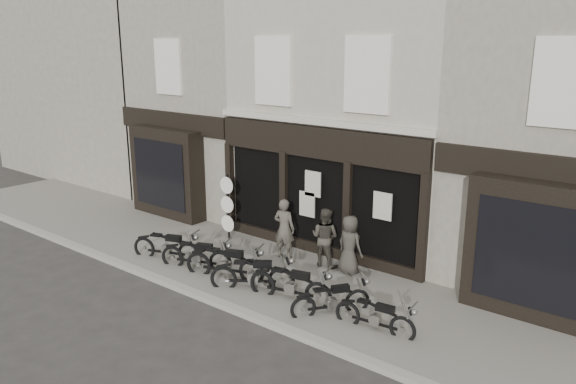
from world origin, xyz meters
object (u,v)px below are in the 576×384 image
Objects in this scene: motorcycle_1 at (197,258)px; advert_sign_post at (228,210)px; man_left at (284,228)px; motorcycle_5 at (332,302)px; motorcycle_3 at (253,277)px; motorcycle_4 at (291,287)px; motorcycle_6 at (376,319)px; motorcycle_2 at (226,266)px; motorcycle_0 at (167,249)px; man_right at (350,245)px; man_centre at (325,237)px.

advert_sign_post reaches higher than motorcycle_1.
motorcycle_5 is at bearing 135.12° from man_left.
motorcycle_4 is (1.15, 0.09, 0.01)m from motorcycle_3.
man_left is (-3.04, 2.02, 0.64)m from motorcycle_5.
motorcycle_1 is 5.67m from motorcycle_6.
motorcycle_4 is at bearing -28.22° from advert_sign_post.
motorcycle_2 is 1.14× the size of motorcycle_3.
man_left is (2.64, 2.18, 0.60)m from motorcycle_0.
motorcycle_6 is 3.20m from man_right.
man_centre is at bearing 178.99° from man_left.
advert_sign_post is at bearing 139.41° from motorcycle_4.
motorcycle_1 is 1.06× the size of motorcycle_3.
motorcycle_3 is 3.54m from motorcycle_6.
man_left reaches higher than motorcycle_0.
motorcycle_1 is 3.61m from man_centre.
motorcycle_0 is 0.94× the size of motorcycle_4.
motorcycle_4 is at bearing 99.05° from man_centre.
motorcycle_3 is (3.34, 0.04, 0.01)m from motorcycle_0.
man_centre is 3.71m from advert_sign_post.
motorcycle_5 is (4.46, 0.09, -0.03)m from motorcycle_1.
man_right is at bearing 58.22° from motorcycle_5.
motorcycle_0 is 4.62m from man_centre.
man_centre is (0.57, 2.36, 0.55)m from motorcycle_3.
advert_sign_post reaches higher than motorcycle_3.
motorcycle_2 is 1.33× the size of man_right.
motorcycle_1 is 4.47m from motorcycle_5.
advert_sign_post is at bearing -4.28° from man_centre.
motorcycle_4 is 2.41m from man_centre.
man_right is at bearing 174.62° from man_left.
motorcycle_1 is 1.05× the size of motorcycle_6.
motorcycle_0 is 1.25× the size of man_right.
man_right is at bearing 22.64° from motorcycle_2.
motorcycle_4 is 0.97× the size of advert_sign_post.
man_right is (2.10, 0.22, -0.07)m from man_left.
motorcycle_3 is at bearing 97.03° from man_left.
motorcycle_2 reaches higher than motorcycle_0.
motorcycle_6 is 4.78m from man_left.
motorcycle_4 is 1.19m from motorcycle_5.
man_centre reaches higher than motorcycle_2.
man_left reaches higher than motorcycle_4.
man_left is (1.42, 2.11, 0.60)m from motorcycle_1.
motorcycle_0 is at bearing 37.09° from man_right.
motorcycle_3 is (2.13, -0.02, 0.01)m from motorcycle_1.
man_centre is at bearing 0.02° from advert_sign_post.
motorcycle_5 is (2.34, 0.11, -0.04)m from motorcycle_3.
man_centre is at bearing 11.15° from motorcycle_0.
man_left is at bearing 118.86° from motorcycle_4.
motorcycle_3 is 0.85× the size of advert_sign_post.
motorcycle_0 is 2.29m from motorcycle_2.
motorcycle_2 reaches higher than motorcycle_4.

